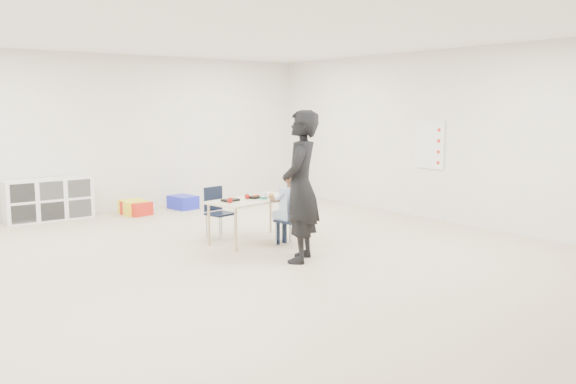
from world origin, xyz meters
TOP-DOWN VIEW (x-y plane):
  - room at (0.00, 0.00)m, footprint 9.00×9.02m
  - table at (0.64, 0.90)m, footprint 1.42×0.89m
  - chair_near at (0.88, 0.38)m, footprint 0.41×0.39m
  - chair_far at (0.39, 1.41)m, footprint 0.41×0.39m
  - child at (0.88, 0.38)m, footprint 0.56×0.56m
  - lunch_tray_near at (0.69, 0.95)m, footprint 0.24×0.20m
  - lunch_tray_far at (0.26, 0.92)m, footprint 0.24×0.20m
  - milk_carton at (0.70, 0.76)m, footprint 0.08×0.08m
  - bread_roll at (0.89, 0.84)m, footprint 0.09×0.09m
  - apple_near at (0.55, 0.94)m, footprint 0.07×0.07m
  - apple_far at (0.17, 0.78)m, footprint 0.07×0.07m
  - cubby_shelf at (-1.20, 4.28)m, footprint 1.40×0.40m
  - rules_poster at (3.98, 0.60)m, footprint 0.02×0.60m
  - adult at (0.48, -0.35)m, footprint 0.80×0.78m
  - bin_red at (0.17, 3.88)m, footprint 0.46×0.54m
  - bin_yellow at (0.15, 3.98)m, footprint 0.41×0.51m
  - bin_blue at (1.11, 3.96)m, footprint 0.47×0.56m

SIDE VIEW (x-z plane):
  - bin_red at x=0.17m, z-range 0.00..0.23m
  - bin_blue at x=1.11m, z-range 0.00..0.24m
  - bin_yellow at x=0.15m, z-range 0.00..0.25m
  - table at x=0.64m, z-range 0.00..0.61m
  - cubby_shelf at x=-1.20m, z-range 0.00..0.70m
  - chair_near at x=0.88m, z-range 0.00..0.73m
  - chair_far at x=0.39m, z-range 0.00..0.73m
  - child at x=0.88m, z-range 0.00..1.15m
  - lunch_tray_near at x=0.69m, z-range 0.61..0.64m
  - lunch_tray_far at x=0.26m, z-range 0.61..0.64m
  - bread_roll at x=0.89m, z-range 0.61..0.67m
  - apple_near at x=0.55m, z-range 0.61..0.68m
  - apple_far at x=0.17m, z-range 0.61..0.68m
  - milk_carton at x=0.70m, z-range 0.61..0.71m
  - adult at x=0.48m, z-range 0.00..1.85m
  - rules_poster at x=3.98m, z-range 0.85..1.65m
  - room at x=0.00m, z-range 0.00..2.80m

